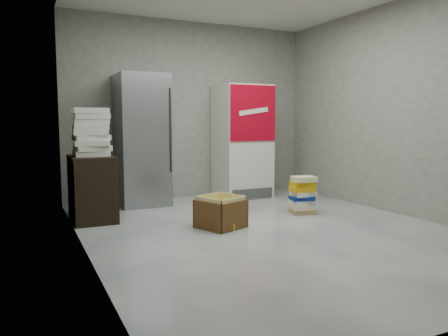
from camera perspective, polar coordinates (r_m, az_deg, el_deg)
name	(u,v)px	position (r m, az deg, el deg)	size (l,w,h in m)	color
ground	(270,230)	(5.00, 6.05, -8.09)	(5.00, 5.00, 0.00)	silver
room_shell	(272,68)	(4.89, 6.29, 12.82)	(4.04, 5.04, 2.82)	#9A968A
steel_fridge	(142,140)	(6.49, -10.66, 3.58)	(0.70, 0.72, 1.90)	#9A9DA2
coke_cooler	(242,141)	(7.08, 2.41, 3.51)	(0.80, 0.73, 1.80)	silver
wood_shelf	(92,188)	(5.66, -16.85, -2.53)	(0.50, 0.80, 0.80)	black
supply_box_stack	(91,132)	(5.60, -16.97, 4.50)	(0.45, 0.44, 0.58)	white
phonebook_stack_main	(303,195)	(5.90, 10.22, -3.49)	(0.35, 0.31, 0.50)	#A48053
phonebook_stack_side	(217,207)	(5.89, -0.94, -5.08)	(0.38, 0.30, 0.16)	beige
cardboard_box	(221,214)	(5.08, -0.44, -6.08)	(0.59, 0.59, 0.37)	yellow
bucket_lid	(225,225)	(5.03, 0.07, -7.50)	(0.30, 0.30, 0.08)	gold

